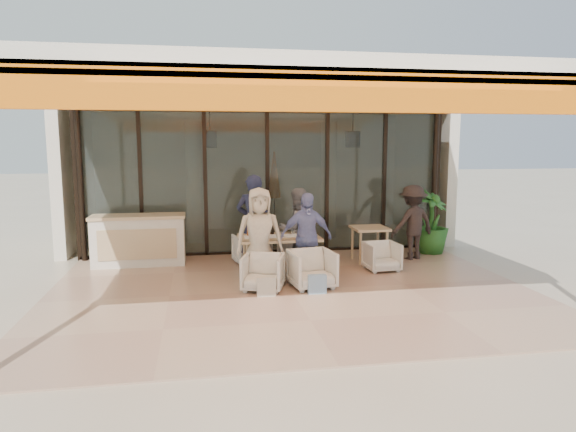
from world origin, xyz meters
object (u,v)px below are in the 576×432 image
(chair_far_left, at_px, (252,248))
(side_table, at_px, (370,232))
(chair_near_left, at_px, (263,271))
(host_counter, at_px, (139,240))
(side_chair, at_px, (382,255))
(diner_navy, at_px, (254,223))
(diner_cream, at_px, (259,236))
(diner_periwinkle, at_px, (306,237))
(dining_table, at_px, (279,239))
(diner_grey, at_px, (297,229))
(potted_palm, at_px, (431,222))
(chair_far_right, at_px, (292,248))
(standing_woman, at_px, (412,223))
(chair_near_right, at_px, (312,267))

(chair_far_left, height_order, side_table, side_table)
(chair_far_left, bearing_deg, chair_near_left, 77.50)
(host_counter, relative_size, side_chair, 2.94)
(diner_navy, height_order, diner_cream, diner_navy)
(chair_far_left, distance_m, diner_navy, 0.78)
(chair_near_left, distance_m, diner_navy, 1.52)
(host_counter, height_order, diner_periwinkle, diner_periwinkle)
(dining_table, relative_size, chair_far_left, 2.18)
(diner_grey, height_order, potted_palm, diner_grey)
(diner_cream, bearing_deg, side_chair, 9.59)
(chair_far_left, relative_size, chair_far_right, 1.09)
(chair_near_left, bearing_deg, chair_far_right, 83.58)
(standing_woman, bearing_deg, diner_periwinkle, 9.48)
(side_chair, bearing_deg, diner_periwinkle, -169.17)
(chair_far_right, xyz_separation_m, potted_palm, (3.22, 0.35, 0.40))
(side_chair, bearing_deg, standing_woman, 36.99)
(dining_table, height_order, diner_navy, diner_navy)
(side_chair, xyz_separation_m, potted_palm, (1.64, 1.34, 0.40))
(chair_far_left, xyz_separation_m, chair_far_right, (0.84, 0.00, -0.03))
(chair_far_right, distance_m, side_table, 1.64)
(chair_near_left, height_order, standing_woman, standing_woman)
(host_counter, bearing_deg, diner_cream, -36.43)
(side_table, bearing_deg, host_counter, 173.88)
(chair_far_left, bearing_deg, diner_cream, 77.50)
(diner_periwinkle, xyz_separation_m, potted_palm, (3.22, 1.75, -0.09))
(chair_near_right, bearing_deg, chair_near_left, 171.97)
(diner_cream, xyz_separation_m, side_chair, (2.43, 0.41, -0.54))
(chair_far_left, height_order, chair_far_right, chair_far_left)
(chair_far_right, xyz_separation_m, side_table, (1.59, -0.24, 0.32))
(host_counter, height_order, side_table, host_counter)
(diner_cream, distance_m, side_table, 2.70)
(chair_near_left, bearing_deg, diner_navy, 107.43)
(chair_near_left, relative_size, diner_grey, 0.43)
(dining_table, xyz_separation_m, potted_palm, (3.65, 1.29, 0.03))
(chair_near_left, bearing_deg, diner_periwinkle, 48.19)
(chair_far_left, height_order, chair_near_right, chair_near_right)
(diner_cream, height_order, standing_woman, diner_cream)
(side_table, bearing_deg, chair_near_left, -145.66)
(chair_near_left, distance_m, potted_palm, 4.66)
(chair_far_right, xyz_separation_m, chair_near_right, (0.00, -1.90, 0.05))
(diner_grey, xyz_separation_m, side_chair, (1.59, -0.49, -0.48))
(diner_cream, bearing_deg, host_counter, 143.64)
(standing_woman, bearing_deg, diner_grey, -8.85)
(chair_near_right, relative_size, standing_woman, 0.46)
(host_counter, xyz_separation_m, chair_near_right, (3.09, -2.16, -0.17))
(chair_far_right, distance_m, standing_woman, 2.61)
(chair_far_right, bearing_deg, side_chair, 155.72)
(diner_cream, distance_m, potted_palm, 4.42)
(dining_table, bearing_deg, side_chair, -1.39)
(dining_table, distance_m, potted_palm, 3.87)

